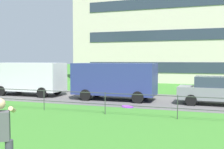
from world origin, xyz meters
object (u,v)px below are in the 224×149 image
object	(u,v)px
frisbee	(127,107)
car_grey_left	(215,91)
panel_van_right	(28,77)
person_thrower	(0,137)
panel_van_far_right	(115,79)

from	to	relation	value
frisbee	car_grey_left	distance (m)	10.32
panel_van_right	car_grey_left	size ratio (longest dim) A/B	1.25
person_thrower	panel_van_far_right	distance (m)	11.94
panel_van_right	car_grey_left	xyz separation A→B (m)	(12.15, -0.14, -0.49)
panel_van_far_right	frisbee	bearing A→B (deg)	-69.31
panel_van_right	panel_van_far_right	xyz separation A→B (m)	(6.36, -0.14, 0.00)
person_thrower	panel_van_far_right	bearing A→B (deg)	98.20
frisbee	panel_van_far_right	bearing A→B (deg)	110.69
person_thrower	panel_van_right	distance (m)	14.41
frisbee	car_grey_left	bearing A→B (deg)	78.97
panel_van_right	car_grey_left	distance (m)	12.16
panel_van_right	panel_van_far_right	size ratio (longest dim) A/B	1.00
frisbee	panel_van_far_right	xyz separation A→B (m)	(-3.82, 10.11, -0.10)
person_thrower	car_grey_left	size ratio (longest dim) A/B	0.42
frisbee	car_grey_left	size ratio (longest dim) A/B	0.09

